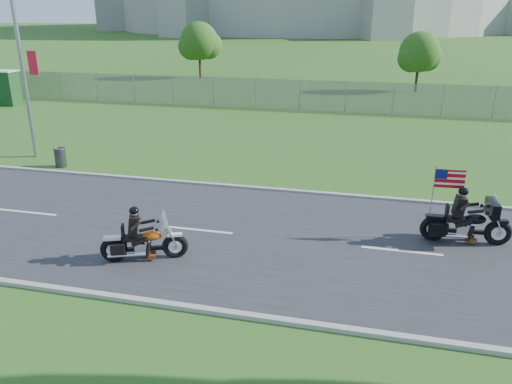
% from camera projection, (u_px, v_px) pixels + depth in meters
% --- Properties ---
extents(ground, '(420.00, 420.00, 0.00)m').
position_uv_depth(ground, '(262.00, 238.00, 14.76)').
color(ground, '#2B4A17').
rests_on(ground, ground).
extents(road, '(120.00, 8.00, 0.04)m').
position_uv_depth(road, '(262.00, 237.00, 14.75)').
color(road, '#28282B').
rests_on(road, ground).
extents(curb_north, '(120.00, 0.18, 0.12)m').
position_uv_depth(curb_north, '(286.00, 191.00, 18.43)').
color(curb_north, '#9E9B93').
rests_on(curb_north, ground).
extents(curb_south, '(120.00, 0.18, 0.12)m').
position_uv_depth(curb_south, '(221.00, 312.00, 11.04)').
color(curb_south, '#9E9B93').
rests_on(curb_south, ground).
extents(fence, '(60.00, 0.03, 2.00)m').
position_uv_depth(fence, '(256.00, 93.00, 33.76)').
color(fence, gray).
rests_on(fence, ground).
extents(streetlight, '(0.90, 2.46, 10.00)m').
position_uv_depth(streetlight, '(20.00, 27.00, 21.13)').
color(streetlight, gray).
rests_on(streetlight, ground).
extents(porta_toilet_a, '(1.10, 1.10, 2.30)m').
position_uv_depth(porta_toilet_a, '(9.00, 89.00, 34.72)').
color(porta_toilet_a, '#133E1A').
rests_on(porta_toilet_a, ground).
extents(tree_fence_near, '(3.52, 3.28, 4.75)m').
position_uv_depth(tree_fence_near, '(420.00, 54.00, 39.80)').
color(tree_fence_near, '#382316').
rests_on(tree_fence_near, ground).
extents(tree_fence_mid, '(3.96, 3.69, 5.30)m').
position_uv_depth(tree_fence_mid, '(200.00, 43.00, 47.75)').
color(tree_fence_mid, '#382316').
rests_on(tree_fence_mid, ground).
extents(motorcycle_lead, '(2.23, 1.12, 1.57)m').
position_uv_depth(motorcycle_lead, '(143.00, 243.00, 13.28)').
color(motorcycle_lead, black).
rests_on(motorcycle_lead, ground).
extents(motorcycle_follow, '(2.54, 0.84, 2.12)m').
position_uv_depth(motorcycle_follow, '(466.00, 224.00, 14.23)').
color(motorcycle_follow, black).
rests_on(motorcycle_follow, ground).
extents(trash_can, '(0.60, 0.60, 0.80)m').
position_uv_depth(trash_can, '(60.00, 158.00, 21.27)').
color(trash_can, '#333337').
rests_on(trash_can, ground).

